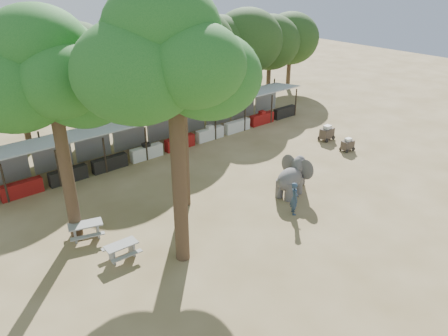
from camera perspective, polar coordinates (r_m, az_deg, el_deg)
ground at (r=22.95m, az=10.08°, el=-7.94°), size 100.00×100.00×0.00m
vendor_stalls at (r=31.94m, az=-8.87°, el=4.37°), size 28.00×2.99×2.80m
yard_tree_left at (r=20.48m, az=-22.38°, el=11.52°), size 7.10×6.90×11.02m
yard_tree_center at (r=17.06m, az=-7.40°, el=14.20°), size 7.10×6.90×12.04m
yard_tree_back at (r=22.09m, az=-6.46°, el=15.00°), size 7.10×6.90×11.36m
backdrop_trees at (r=35.13m, az=-13.92°, el=13.23°), size 46.46×5.95×8.33m
elephant at (r=25.82m, az=8.98°, el=-1.10°), size 2.91×2.17×2.17m
handler at (r=23.81m, az=9.18°, el=-3.93°), size 0.75×0.81×1.87m
picnic_table_near at (r=20.96m, az=-13.24°, el=-10.25°), size 1.53×1.39×0.74m
picnic_table_far at (r=22.77m, az=-17.59°, el=-7.56°), size 1.98×1.87×0.81m
cart_front at (r=32.86m, az=15.85°, el=2.97°), size 1.05×0.74×0.97m
cart_back at (r=34.47m, az=13.29°, el=4.50°), size 1.24×0.84×1.18m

